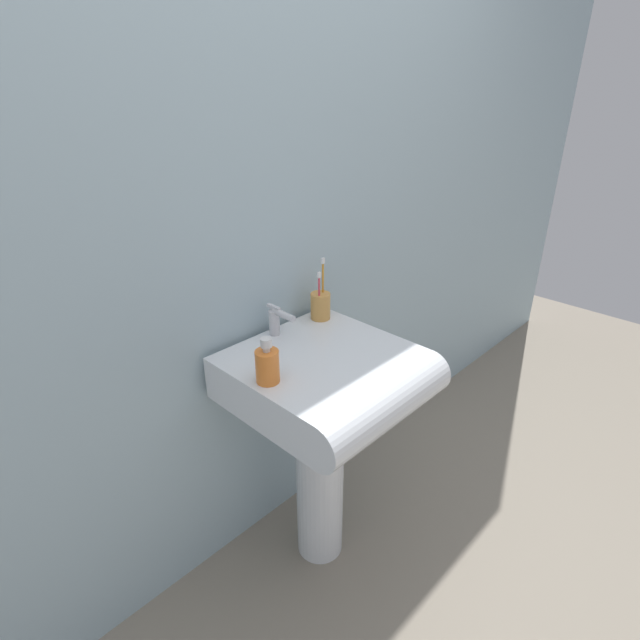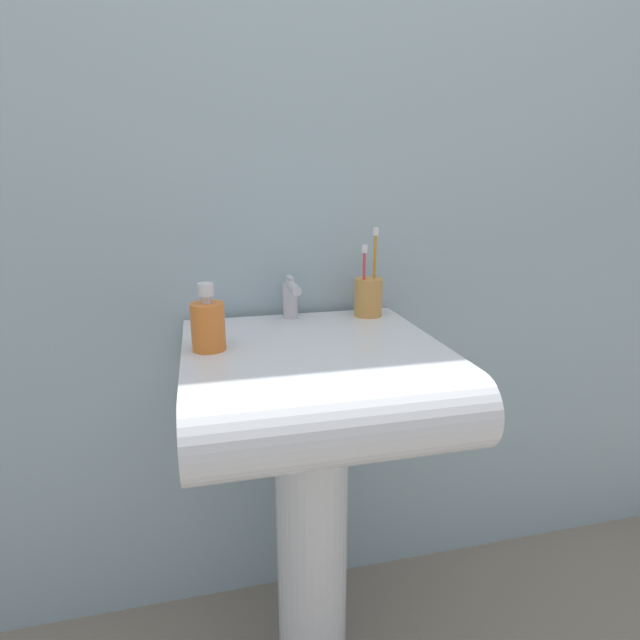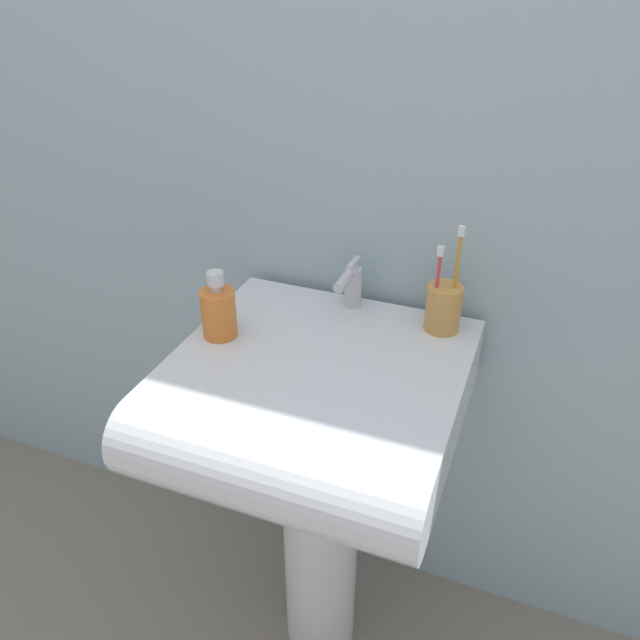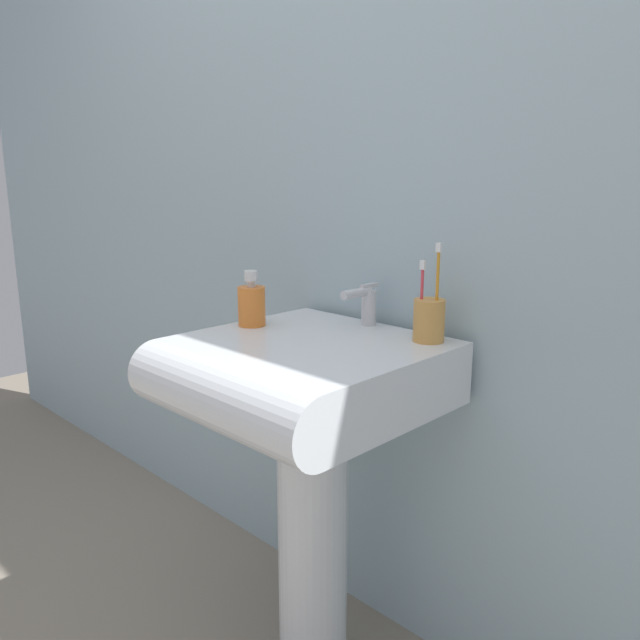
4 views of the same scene
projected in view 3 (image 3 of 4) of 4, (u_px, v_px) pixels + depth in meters
ground_plane at (320, 628)px, 1.60m from camera, size 6.00×6.00×0.00m
wall_back at (374, 128)px, 1.20m from camera, size 5.00×0.05×2.40m
sink_pedestal at (321, 535)px, 1.42m from camera, size 0.17×0.17×0.70m
sink_basin at (310, 404)px, 1.15m from camera, size 0.53×0.55×0.14m
faucet at (351, 284)px, 1.29m from camera, size 0.04×0.12×0.10m
toothbrush_cup at (444, 307)px, 1.22m from camera, size 0.07×0.07×0.22m
soap_bottle at (218, 312)px, 1.20m from camera, size 0.07×0.07×0.14m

